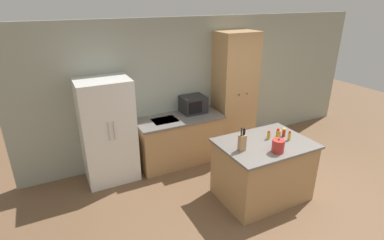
% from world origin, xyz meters
% --- Properties ---
extents(ground_plane, '(14.00, 14.00, 0.00)m').
position_xyz_m(ground_plane, '(0.00, 0.00, 0.00)').
color(ground_plane, brown).
extents(wall_back, '(7.20, 0.06, 2.60)m').
position_xyz_m(wall_back, '(0.00, 2.33, 1.30)').
color(wall_back, '#9EA393').
rests_on(wall_back, ground_plane).
extents(refrigerator, '(0.83, 0.66, 1.74)m').
position_xyz_m(refrigerator, '(-2.11, 1.98, 0.87)').
color(refrigerator, white).
rests_on(refrigerator, ground_plane).
extents(back_counter, '(1.59, 0.71, 0.89)m').
position_xyz_m(back_counter, '(-0.83, 1.96, 0.45)').
color(back_counter, tan).
rests_on(back_counter, ground_plane).
extents(pantry_cabinet, '(0.76, 0.57, 2.34)m').
position_xyz_m(pantry_cabinet, '(0.40, 2.03, 1.17)').
color(pantry_cabinet, tan).
rests_on(pantry_cabinet, ground_plane).
extents(kitchen_island, '(1.36, 0.99, 0.93)m').
position_xyz_m(kitchen_island, '(-0.15, 0.40, 0.47)').
color(kitchen_island, tan).
rests_on(kitchen_island, ground_plane).
extents(microwave, '(0.45, 0.39, 0.31)m').
position_xyz_m(microwave, '(-0.48, 2.09, 1.05)').
color(microwave, '#232326').
rests_on(microwave, back_counter).
extents(knife_block, '(0.10, 0.07, 0.34)m').
position_xyz_m(knife_block, '(-0.61, 0.36, 1.06)').
color(knife_block, tan).
rests_on(knife_block, kitchen_island).
extents(spice_bottle_tall_dark, '(0.05, 0.05, 0.11)m').
position_xyz_m(spice_bottle_tall_dark, '(0.15, 0.45, 0.98)').
color(spice_bottle_tall_dark, orange).
rests_on(spice_bottle_tall_dark, kitchen_island).
extents(spice_bottle_short_red, '(0.05, 0.05, 0.13)m').
position_xyz_m(spice_bottle_short_red, '(-0.03, 0.48, 0.99)').
color(spice_bottle_short_red, gold).
rests_on(spice_bottle_short_red, kitchen_island).
extents(spice_bottle_amber_oil, '(0.06, 0.06, 0.17)m').
position_xyz_m(spice_bottle_amber_oil, '(0.08, 0.41, 1.01)').
color(spice_bottle_amber_oil, gold).
rests_on(spice_bottle_amber_oil, kitchen_island).
extents(spice_bottle_green_herb, '(0.05, 0.05, 0.13)m').
position_xyz_m(spice_bottle_green_herb, '(0.23, 0.44, 0.99)').
color(spice_bottle_green_herb, '#B2281E').
rests_on(spice_bottle_green_herb, kitchen_island).
extents(spice_bottle_pale_salt, '(0.04, 0.04, 0.15)m').
position_xyz_m(spice_bottle_pale_salt, '(0.21, 0.30, 1.00)').
color(spice_bottle_pale_salt, gold).
rests_on(spice_bottle_pale_salt, kitchen_island).
extents(kettle, '(0.17, 0.17, 0.21)m').
position_xyz_m(kettle, '(-0.19, 0.09, 1.02)').
color(kettle, '#B72D28').
rests_on(kettle, kitchen_island).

